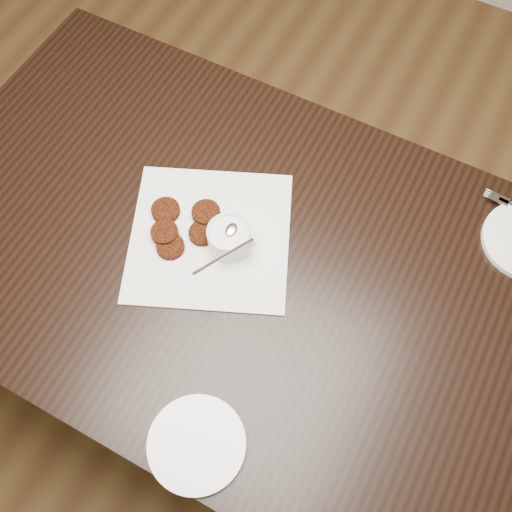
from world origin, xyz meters
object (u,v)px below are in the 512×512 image
at_px(plate_empty, 197,444).
at_px(napkin, 210,237).
at_px(sauce_ramekin, 228,231).
at_px(table, 229,312).

bearing_deg(plate_empty, napkin, 116.79).
xyz_separation_m(napkin, sauce_ramekin, (0.05, 0.00, 0.06)).
distance_m(napkin, plate_empty, 0.43).
height_order(table, plate_empty, plate_empty).
bearing_deg(sauce_ramekin, table, -135.39).
height_order(sauce_ramekin, plate_empty, sauce_ramekin).
xyz_separation_m(table, sauce_ramekin, (0.01, 0.01, 0.44)).
relative_size(napkin, sauce_ramekin, 2.70).
height_order(napkin, plate_empty, plate_empty).
height_order(napkin, sauce_ramekin, sauce_ramekin).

